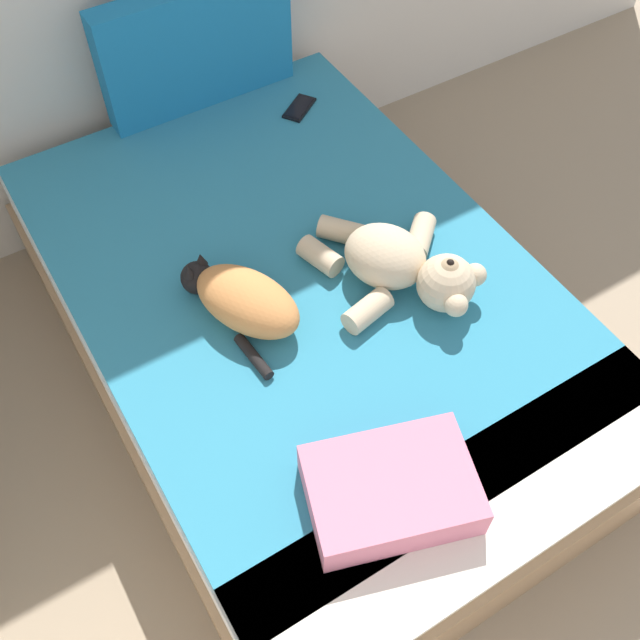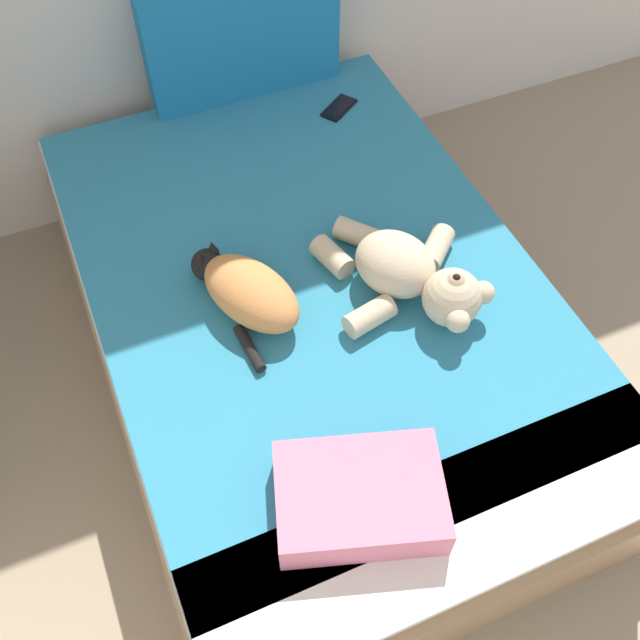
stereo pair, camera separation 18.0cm
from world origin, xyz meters
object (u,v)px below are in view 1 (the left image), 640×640
object	(u,v)px
bed	(306,327)
teddy_bear	(402,265)
cell_phone	(299,108)
throw_pillow	(391,490)
patterned_cushion	(197,47)
cat	(242,299)

from	to	relation	value
bed	teddy_bear	world-z (taller)	teddy_bear
bed	cell_phone	world-z (taller)	cell_phone
cell_phone	throw_pillow	world-z (taller)	throw_pillow
patterned_cushion	teddy_bear	distance (m)	1.13
teddy_bear	bed	bearing A→B (deg)	145.42
teddy_bear	cell_phone	xyz separation A→B (m)	(0.16, 0.88, -0.07)
cat	teddy_bear	bearing A→B (deg)	-16.91
cell_phone	throw_pillow	xyz separation A→B (m)	(-0.59, -1.43, 0.05)
patterned_cushion	throw_pillow	distance (m)	1.70
bed	cell_phone	bearing A→B (deg)	60.57
bed	patterned_cushion	world-z (taller)	patterned_cushion
patterned_cushion	bed	bearing A→B (deg)	-97.71
patterned_cushion	cat	distance (m)	1.05
patterned_cushion	cat	bearing A→B (deg)	-109.71
bed	throw_pillow	distance (m)	0.80
teddy_bear	cat	bearing A→B (deg)	163.09
bed	cat	distance (m)	0.39
cell_phone	throw_pillow	size ratio (longest dim) A/B	0.41
cat	cell_phone	xyz separation A→B (m)	(0.62, 0.74, -0.07)
throw_pillow	patterned_cushion	bearing A→B (deg)	79.39
teddy_bear	throw_pillow	world-z (taller)	teddy_bear
throw_pillow	cat	bearing A→B (deg)	93.04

